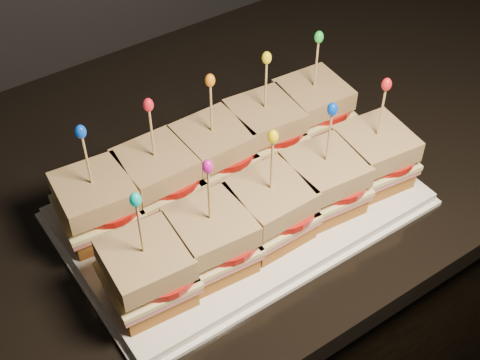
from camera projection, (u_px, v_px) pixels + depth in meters
cabinet at (291, 303)px, 1.33m from camera, size 2.40×0.60×0.89m
granite_slab at (308, 121)px, 1.00m from camera, size 2.44×0.64×0.03m
platter at (240, 206)px, 0.84m from camera, size 0.42×0.26×0.02m
platter_rim at (240, 209)px, 0.85m from camera, size 0.44×0.27×0.01m
sandwich_0_bread_bot at (100, 220)px, 0.80m from camera, size 0.09×0.09×0.02m
sandwich_0_ham at (98, 211)px, 0.79m from camera, size 0.10×0.09×0.01m
sandwich_0_cheese at (97, 207)px, 0.78m from camera, size 0.10×0.10×0.01m
sandwich_0_tomato at (108, 201)px, 0.78m from camera, size 0.08×0.08×0.01m
sandwich_0_bread_top at (94, 191)px, 0.76m from camera, size 0.09×0.09×0.03m
sandwich_0_pick at (88, 163)px, 0.73m from camera, size 0.00×0.00×0.09m
sandwich_0_frill at (81, 132)px, 0.70m from camera, size 0.01×0.01×0.02m
sandwich_1_bread_bot at (159, 193)px, 0.83m from camera, size 0.08×0.08×0.02m
sandwich_1_ham at (158, 184)px, 0.82m from camera, size 0.09×0.09×0.01m
sandwich_1_cheese at (157, 180)px, 0.81m from camera, size 0.09×0.09×0.01m
sandwich_1_tomato at (168, 174)px, 0.81m from camera, size 0.08×0.08×0.01m
sandwich_1_bread_top at (155, 164)px, 0.80m from camera, size 0.08×0.08×0.03m
sandwich_1_pick at (152, 136)px, 0.77m from camera, size 0.00×0.00×0.09m
sandwich_1_frill at (148, 105)px, 0.73m from camera, size 0.01×0.01×0.02m
sandwich_2_bread_bot at (213, 167)px, 0.86m from camera, size 0.08×0.08×0.02m
sandwich_2_ham at (213, 159)px, 0.85m from camera, size 0.09×0.09×0.01m
sandwich_2_cheese at (213, 155)px, 0.85m from camera, size 0.09×0.09×0.01m
sandwich_2_tomato at (223, 149)px, 0.84m from camera, size 0.08×0.08×0.01m
sandwich_2_bread_top at (212, 139)px, 0.83m from camera, size 0.08×0.08×0.03m
sandwich_2_pick at (211, 111)px, 0.80m from camera, size 0.00×0.00×0.09m
sandwich_2_frill at (210, 80)px, 0.77m from camera, size 0.01×0.01×0.02m
sandwich_3_bread_bot at (264, 144)px, 0.90m from camera, size 0.09×0.09×0.02m
sandwich_3_ham at (264, 135)px, 0.89m from camera, size 0.10×0.09×0.01m
sandwich_3_cheese at (264, 131)px, 0.88m from camera, size 0.10×0.10×0.01m
sandwich_3_tomato at (275, 126)px, 0.88m from camera, size 0.08×0.08×0.01m
sandwich_3_bread_top at (265, 116)px, 0.86m from camera, size 0.09×0.09×0.03m
sandwich_3_pick at (266, 88)px, 0.83m from camera, size 0.00×0.00×0.09m
sandwich_3_frill at (267, 58)px, 0.80m from camera, size 0.01×0.01×0.02m
sandwich_4_bread_bot at (311, 122)px, 0.93m from camera, size 0.09×0.09×0.02m
sandwich_4_ham at (312, 114)px, 0.92m from camera, size 0.09×0.09×0.01m
sandwich_4_cheese at (312, 110)px, 0.91m from camera, size 0.10×0.09×0.01m
sandwich_4_tomato at (322, 105)px, 0.91m from camera, size 0.08×0.08×0.01m
sandwich_4_bread_top at (313, 95)px, 0.90m from camera, size 0.09×0.09×0.03m
sandwich_4_pick at (316, 67)px, 0.86m from camera, size 0.00×0.00×0.09m
sandwich_4_frill at (319, 37)px, 0.83m from camera, size 0.01×0.01×0.02m
sandwich_5_bread_bot at (149, 288)px, 0.73m from camera, size 0.09×0.09×0.02m
sandwich_5_ham at (148, 279)px, 0.71m from camera, size 0.09×0.09×0.01m
sandwich_5_cheese at (147, 275)px, 0.71m from camera, size 0.10×0.09×0.01m
sandwich_5_tomato at (159, 269)px, 0.71m from camera, size 0.08×0.08×0.01m
sandwich_5_bread_top at (145, 260)px, 0.69m from camera, size 0.09×0.09×0.03m
sandwich_5_pick at (141, 231)px, 0.66m from camera, size 0.00×0.00×0.09m
sandwich_5_frill at (136, 200)px, 0.63m from camera, size 0.01×0.01×0.02m
sandwich_6_bread_bot at (212, 255)px, 0.76m from camera, size 0.09×0.09×0.02m
sandwich_6_ham at (211, 246)px, 0.75m from camera, size 0.10×0.09×0.01m
sandwich_6_cheese at (211, 242)px, 0.74m from camera, size 0.10×0.09×0.01m
sandwich_6_tomato at (223, 236)px, 0.74m from camera, size 0.08×0.08×0.01m
sandwich_6_bread_top at (210, 227)px, 0.72m from camera, size 0.09×0.09×0.03m
sandwich_6_pick at (209, 198)px, 0.69m from camera, size 0.00×0.00×0.09m
sandwich_6_frill at (208, 167)px, 0.66m from camera, size 0.01×0.01×0.02m
sandwich_7_bread_bot at (269, 225)px, 0.79m from camera, size 0.08×0.08×0.02m
sandwich_7_ham at (269, 216)px, 0.78m from camera, size 0.09×0.09×0.01m
sandwich_7_cheese at (270, 212)px, 0.78m from camera, size 0.09×0.09×0.01m
sandwich_7_tomato at (281, 206)px, 0.77m from camera, size 0.08×0.08×0.01m
sandwich_7_bread_top at (270, 196)px, 0.76m from camera, size 0.08×0.08×0.03m
sandwich_7_pick at (272, 168)px, 0.73m from camera, size 0.00×0.00×0.09m
sandwich_7_frill at (273, 137)px, 0.70m from camera, size 0.01×0.01×0.02m
sandwich_8_bread_bot at (322, 197)px, 0.82m from camera, size 0.09×0.09×0.02m
sandwich_8_ham at (323, 189)px, 0.81m from camera, size 0.10×0.09×0.01m
sandwich_8_cheese at (323, 184)px, 0.81m from camera, size 0.10×0.10×0.01m
sandwich_8_tomato at (335, 179)px, 0.80m from camera, size 0.08×0.08×0.01m
sandwich_8_bread_top at (325, 169)px, 0.79m from camera, size 0.09×0.09×0.03m
sandwich_8_pick at (329, 141)px, 0.76m from camera, size 0.00×0.00×0.09m
sandwich_8_frill at (332, 109)px, 0.73m from camera, size 0.01×0.01×0.02m
sandwich_9_bread_bot at (370, 172)px, 0.86m from camera, size 0.09×0.09×0.02m
sandwich_9_ham at (372, 163)px, 0.85m from camera, size 0.10×0.10×0.01m
sandwich_9_cheese at (373, 159)px, 0.84m from camera, size 0.10×0.10×0.01m
sandwich_9_tomato at (384, 154)px, 0.84m from camera, size 0.08×0.08×0.01m
sandwich_9_bread_top at (376, 143)px, 0.82m from camera, size 0.09×0.09×0.03m
sandwich_9_pick at (381, 115)px, 0.79m from camera, size 0.00×0.00×0.09m
sandwich_9_frill at (387, 84)px, 0.76m from camera, size 0.01×0.01×0.02m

